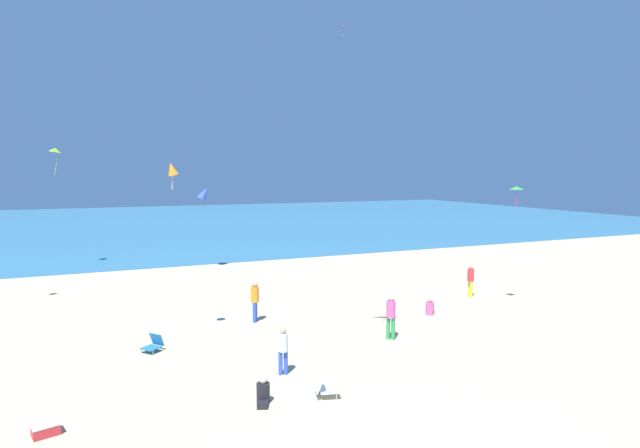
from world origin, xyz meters
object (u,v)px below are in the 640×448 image
object	(u,v)px
beach_chair_mid_beach	(324,386)
cooler_box	(46,429)
person_0	(263,394)
person_3	(255,299)
person_8	(283,347)
kite_lime	(55,150)
kite_green	(517,188)
person_7	(391,314)
kite_orange	(172,169)
kite_blue	(204,193)
person_6	(471,278)
person_5	(430,308)
kite_purple	(344,26)
beach_chair_near_camera	(154,344)

from	to	relation	value
beach_chair_mid_beach	cooler_box	size ratio (longest dim) A/B	1.16
person_0	person_3	world-z (taller)	person_3
person_8	person_0	bearing A→B (deg)	-28.47
person_8	kite_lime	distance (m)	22.90
beach_chair_mid_beach	kite_green	world-z (taller)	kite_green
person_7	kite_green	bearing A→B (deg)	146.17
kite_orange	kite_blue	size ratio (longest dim) A/B	0.74
person_0	kite_orange	world-z (taller)	kite_orange
kite_lime	person_6	bearing A→B (deg)	-40.26
person_5	kite_green	xyz separation A→B (m)	(3.91, -0.54, 4.93)
kite_green	person_0	bearing A→B (deg)	-159.90
person_8	kite_purple	distance (m)	25.82
person_3	person_7	distance (m)	5.49
kite_purple	kite_lime	distance (m)	19.86
beach_chair_near_camera	person_6	world-z (taller)	person_6
person_3	kite_lime	world-z (taller)	kite_lime
beach_chair_mid_beach	person_6	bearing A→B (deg)	48.12
person_3	person_5	world-z (taller)	person_3
cooler_box	kite_green	xyz separation A→B (m)	(17.62, 4.24, 5.06)
person_0	kite_orange	distance (m)	8.20
beach_chair_mid_beach	kite_lime	size ratio (longest dim) A/B	0.46
beach_chair_near_camera	person_8	size ratio (longest dim) A/B	0.56
person_7	kite_blue	bearing A→B (deg)	-123.41
person_8	kite_purple	bearing A→B (deg)	155.56
person_5	person_7	distance (m)	3.84
beach_chair_near_camera	person_8	bearing A→B (deg)	93.90
cooler_box	kite_lime	distance (m)	23.14
kite_purple	person_7	bearing A→B (deg)	-110.40
person_5	kite_blue	world-z (taller)	kite_blue
kite_orange	kite_blue	bearing A→B (deg)	75.00
beach_chair_mid_beach	kite_purple	world-z (taller)	kite_purple
person_0	kite_lime	xyz separation A→B (m)	(-5.96, 22.42, 6.93)
kite_orange	kite_blue	distance (m)	13.38
person_6	person_8	world-z (taller)	person_6
person_8	kite_blue	world-z (taller)	kite_blue
beach_chair_near_camera	person_0	bearing A→B (deg)	74.21
beach_chair_near_camera	person_8	distance (m)	4.86
kite_purple	kite_lime	size ratio (longest dim) A/B	0.50
kite_green	cooler_box	bearing A→B (deg)	-166.46
person_8	kite_purple	world-z (taller)	kite_purple
kite_orange	person_6	bearing A→B (deg)	5.14
cooler_box	person_6	world-z (taller)	person_6
beach_chair_near_camera	beach_chair_mid_beach	xyz separation A→B (m)	(3.78, -5.37, 0.04)
person_8	kite_green	size ratio (longest dim) A/B	1.61
person_0	kite_purple	bearing A→B (deg)	170.32
person_7	person_3	bearing A→B (deg)	-92.50
kite_orange	kite_lime	size ratio (longest dim) A/B	0.58
beach_chair_near_camera	person_5	xyz separation A→B (m)	(10.96, 0.05, 0.02)
person_8	beach_chair_near_camera	bearing A→B (deg)	-131.08
person_6	person_7	world-z (taller)	person_7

